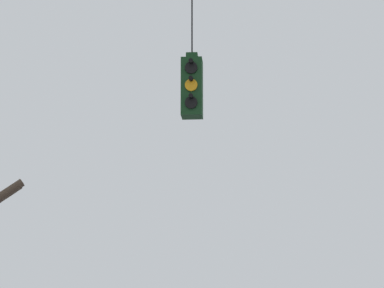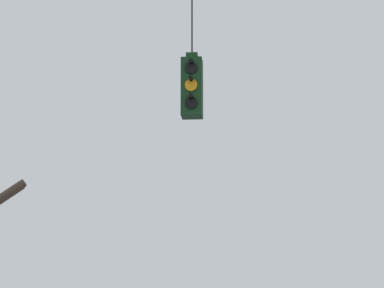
{
  "view_description": "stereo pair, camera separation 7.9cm",
  "coord_description": "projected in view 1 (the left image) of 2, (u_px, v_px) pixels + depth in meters",
  "views": [
    {
      "loc": [
        1.02,
        -11.19,
        2.02
      ],
      "look_at": [
        0.2,
        0.42,
        4.47
      ],
      "focal_mm": 70.0,
      "sensor_mm": 36.0,
      "label": 1
    },
    {
      "loc": [
        1.09,
        -11.19,
        2.02
      ],
      "look_at": [
        0.2,
        0.42,
        4.47
      ],
      "focal_mm": 70.0,
      "sensor_mm": 36.0,
      "label": 2
    }
  ],
  "objects": [
    {
      "name": "traffic_light_near_right_pole",
      "position": [
        192.0,
        87.0,
        12.08
      ],
      "size": [
        0.34,
        0.46,
        2.1
      ],
      "color": "#143819"
    }
  ]
}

